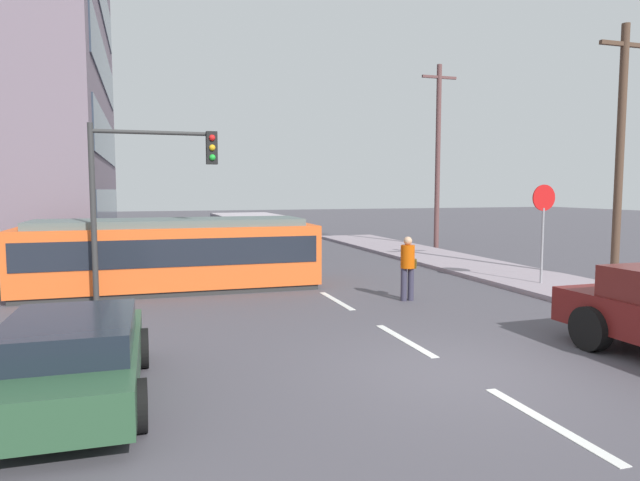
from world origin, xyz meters
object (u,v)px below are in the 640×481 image
object	(u,v)px
parked_sedan_mid	(114,255)
parked_sedan_furthest	(126,229)
parked_sedan_far	(132,239)
utility_pole_near	(620,150)
streetcar_tram	(171,253)
city_bus	(250,234)
utility_pole_mid	(438,154)
parked_sedan_near	(72,358)
pedestrian_crossing	(408,265)
stop_sign	(543,213)
traffic_light_mast	(148,177)

from	to	relation	value
parked_sedan_mid	parked_sedan_furthest	bearing A→B (deg)	89.98
parked_sedan_far	utility_pole_near	size ratio (longest dim) A/B	0.57
streetcar_tram	city_bus	world-z (taller)	streetcar_tram
parked_sedan_mid	utility_pole_mid	world-z (taller)	utility_pole_mid
streetcar_tram	parked_sedan_near	distance (m)	8.65
streetcar_tram	parked_sedan_near	xyz separation A→B (m)	(-1.70, -8.47, -0.43)
parked_sedan_furthest	utility_pole_near	xyz separation A→B (m)	(14.69, -19.95, 3.43)
city_bus	utility_pole_near	bearing A→B (deg)	-43.97
parked_sedan_furthest	utility_pole_near	size ratio (longest dim) A/B	0.56
city_bus	parked_sedan_furthest	bearing A→B (deg)	115.59
streetcar_tram	city_bus	distance (m)	7.08
city_bus	pedestrian_crossing	world-z (taller)	city_bus
parked_sedan_mid	utility_pole_near	world-z (taller)	utility_pole_near
streetcar_tram	parked_sedan_furthest	world-z (taller)	streetcar_tram
pedestrian_crossing	utility_pole_mid	xyz separation A→B (m)	(7.19, 11.42, 3.65)
parked_sedan_far	parked_sedan_furthest	size ratio (longest dim) A/B	1.02
city_bus	parked_sedan_near	bearing A→B (deg)	-109.20
utility_pole_near	utility_pole_mid	world-z (taller)	utility_pole_mid
streetcar_tram	utility_pole_mid	xyz separation A→B (m)	(12.95, 7.95, 3.54)
parked_sedan_near	parked_sedan_mid	bearing A→B (deg)	90.16
city_bus	pedestrian_crossing	distance (m)	9.95
parked_sedan_furthest	city_bus	bearing A→B (deg)	-64.41
parked_sedan_far	utility_pole_mid	distance (m)	15.00
city_bus	parked_sedan_furthest	world-z (taller)	city_bus
streetcar_tram	stop_sign	world-z (taller)	stop_sign
parked_sedan_furthest	utility_pole_near	bearing A→B (deg)	-53.64
stop_sign	parked_sedan_near	bearing A→B (deg)	-155.18
parked_sedan_mid	utility_pole_mid	bearing A→B (deg)	15.21
parked_sedan_near	utility_pole_near	xyz separation A→B (m)	(14.66, 5.47, 3.43)
parked_sedan_near	traffic_light_mast	xyz separation A→B (m)	(1.09, 6.82, 2.58)
city_bus	parked_sedan_furthest	xyz separation A→B (m)	(-5.14, 10.74, -0.42)
parked_sedan_near	utility_pole_near	size ratio (longest dim) A/B	0.55
utility_pole_mid	pedestrian_crossing	bearing A→B (deg)	-122.19
utility_pole_near	parked_sedan_far	bearing A→B (deg)	136.31
city_bus	utility_pole_near	xyz separation A→B (m)	(9.54, -9.21, 3.00)
streetcar_tram	parked_sedan_far	bearing A→B (deg)	96.88
parked_sedan_mid	parked_sedan_far	size ratio (longest dim) A/B	1.04
parked_sedan_furthest	traffic_light_mast	size ratio (longest dim) A/B	0.97
stop_sign	utility_pole_mid	bearing A→B (deg)	76.64
traffic_light_mast	utility_pole_mid	size ratio (longest dim) A/B	0.51
parked_sedan_near	parked_sedan_furthest	bearing A→B (deg)	90.07
parked_sedan_mid	parked_sedan_far	xyz separation A→B (m)	(0.46, 6.63, -0.00)
pedestrian_crossing	stop_sign	world-z (taller)	stop_sign
city_bus	pedestrian_crossing	size ratio (longest dim) A/B	3.13
pedestrian_crossing	parked_sedan_furthest	xyz separation A→B (m)	(-7.49, 20.42, -0.32)
utility_pole_near	utility_pole_mid	bearing A→B (deg)	90.05
parked_sedan_far	parked_sedan_near	bearing A→B (deg)	-91.27
pedestrian_crossing	streetcar_tram	bearing A→B (deg)	148.94
stop_sign	utility_pole_mid	xyz separation A→B (m)	(2.58, 10.85, 2.40)
parked_sedan_furthest	utility_pole_mid	size ratio (longest dim) A/B	0.49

